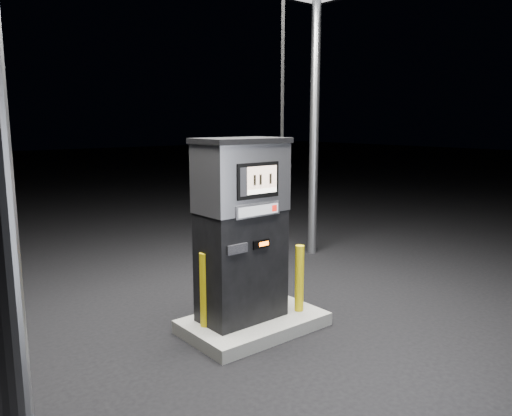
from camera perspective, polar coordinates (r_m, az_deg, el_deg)
ground at (r=6.00m, az=-0.29°, el=-13.64°), size 80.00×80.00×0.00m
pump_island at (r=5.97m, az=-0.29°, el=-12.98°), size 1.60×1.00×0.15m
fuel_dispenser at (r=5.61m, az=-1.65°, el=-2.30°), size 1.14×0.63×4.29m
bollard_left at (r=5.58m, az=-5.87°, el=-9.29°), size 0.14×0.14×0.84m
bollard_right at (r=6.02m, az=4.98°, el=-8.00°), size 0.12×0.12×0.80m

